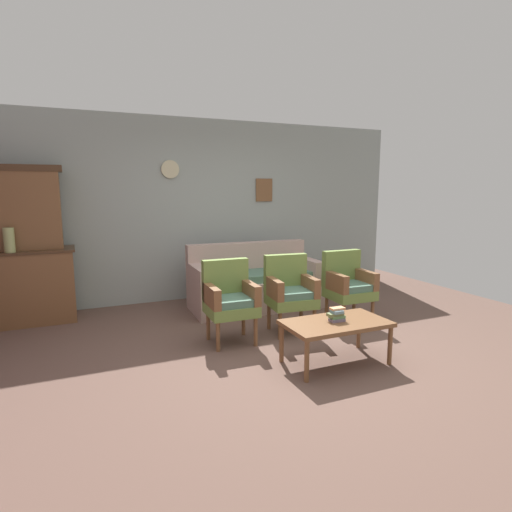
{
  "coord_description": "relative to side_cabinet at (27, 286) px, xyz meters",
  "views": [
    {
      "loc": [
        -1.96,
        -3.61,
        1.68
      ],
      "look_at": [
        0.11,
        1.11,
        0.85
      ],
      "focal_mm": 29.62,
      "sensor_mm": 36.0,
      "label": 1
    }
  ],
  "objects": [
    {
      "name": "cabinet_upper_hutch",
      "position": [
        0.0,
        0.08,
        0.98
      ],
      "size": [
        0.99,
        0.38,
        1.03
      ],
      "color": "brown",
      "rests_on": "side_cabinet"
    },
    {
      "name": "side_cabinet",
      "position": [
        0.0,
        0.0,
        0.0
      ],
      "size": [
        1.16,
        0.55,
        0.93
      ],
      "color": "brown",
      "rests_on": "ground"
    },
    {
      "name": "wall_back_with_decor",
      "position": [
        2.52,
        0.38,
        0.89
      ],
      "size": [
        6.4,
        0.09,
        2.7
      ],
      "color": "#939E99",
      "rests_on": "ground"
    },
    {
      "name": "floral_couch",
      "position": [
        2.88,
        -0.5,
        -0.14
      ],
      "size": [
        1.82,
        0.85,
        0.9
      ],
      "color": "tan",
      "rests_on": "ground"
    },
    {
      "name": "vase_on_cabinet",
      "position": [
        -0.13,
        -0.18,
        0.61
      ],
      "size": [
        0.12,
        0.12,
        0.29
      ],
      "primitive_type": "cylinder",
      "color": "tan",
      "rests_on": "side_cabinet"
    },
    {
      "name": "armchair_near_couch_end",
      "position": [
        2.86,
        -1.61,
        0.03
      ],
      "size": [
        0.57,
        0.54,
        0.9
      ],
      "color": "olive",
      "rests_on": "ground"
    },
    {
      "name": "book_stack_on_table",
      "position": [
        2.83,
        -2.6,
        0.02
      ],
      "size": [
        0.18,
        0.1,
        0.13
      ],
      "color": "slate",
      "rests_on": "coffee_table"
    },
    {
      "name": "ground_plane",
      "position": [
        2.52,
        -2.25,
        -0.47
      ],
      "size": [
        7.68,
        7.68,
        0.0
      ],
      "primitive_type": "plane",
      "color": "brown"
    },
    {
      "name": "armchair_row_middle",
      "position": [
        2.09,
        -1.64,
        0.03
      ],
      "size": [
        0.54,
        0.51,
        0.9
      ],
      "color": "olive",
      "rests_on": "ground"
    },
    {
      "name": "armchair_near_cabinet",
      "position": [
        3.68,
        -1.6,
        0.03
      ],
      "size": [
        0.53,
        0.5,
        0.9
      ],
      "color": "olive",
      "rests_on": "ground"
    },
    {
      "name": "coffee_table",
      "position": [
        2.82,
        -2.61,
        -0.09
      ],
      "size": [
        1.0,
        0.56,
        0.42
      ],
      "color": "brown",
      "rests_on": "ground"
    }
  ]
}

